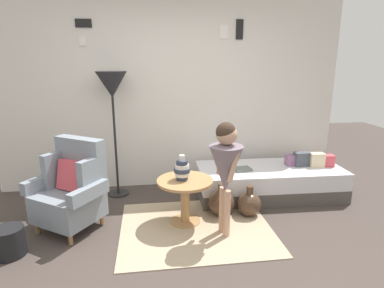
{
  "coord_description": "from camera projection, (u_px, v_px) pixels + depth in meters",
  "views": [
    {
      "loc": [
        -0.33,
        -2.56,
        1.78
      ],
      "look_at": [
        0.15,
        0.95,
        0.85
      ],
      "focal_mm": 29.9,
      "sensor_mm": 36.0,
      "label": 1
    }
  ],
  "objects": [
    {
      "name": "pillow_extra",
      "position": [
        293.0,
        160.0,
        4.32
      ],
      "size": [
        0.2,
        0.13,
        0.14
      ],
      "primitive_type": "cube",
      "rotation": [
        0.0,
        0.0,
        -0.05
      ],
      "color": "gray",
      "rests_on": "daybed"
    },
    {
      "name": "side_table",
      "position": [
        185.0,
        191.0,
        3.53
      ],
      "size": [
        0.62,
        0.62,
        0.51
      ],
      "color": "tan",
      "rests_on": "ground"
    },
    {
      "name": "pillow_head",
      "position": [
        327.0,
        161.0,
        4.28
      ],
      "size": [
        0.19,
        0.14,
        0.15
      ],
      "primitive_type": "cube",
      "rotation": [
        0.0,
        0.0,
        -0.12
      ],
      "color": "#D64C56",
      "rests_on": "daybed"
    },
    {
      "name": "floor_lamp",
      "position": [
        112.0,
        90.0,
        4.03
      ],
      "size": [
        0.39,
        0.39,
        1.65
      ],
      "color": "black",
      "rests_on": "ground"
    },
    {
      "name": "gallery_wall",
      "position": [
        172.0,
        95.0,
        4.48
      ],
      "size": [
        4.8,
        0.12,
        2.6
      ],
      "color": "silver",
      "rests_on": "ground"
    },
    {
      "name": "armchair",
      "position": [
        72.0,
        189.0,
        3.44
      ],
      "size": [
        0.9,
        0.85,
        0.97
      ],
      "color": "#9E7042",
      "rests_on": "ground"
    },
    {
      "name": "magazine_basket",
      "position": [
        9.0,
        242.0,
        2.98
      ],
      "size": [
        0.28,
        0.28,
        0.28
      ],
      "primitive_type": "cylinder",
      "color": "black",
      "rests_on": "ground"
    },
    {
      "name": "ground_plane",
      "position": [
        190.0,
        259.0,
        2.95
      ],
      "size": [
        12.0,
        12.0,
        0.0
      ],
      "primitive_type": "plane",
      "color": "#423833"
    },
    {
      "name": "pillow_mid",
      "position": [
        317.0,
        160.0,
        4.26
      ],
      "size": [
        0.19,
        0.14,
        0.19
      ],
      "primitive_type": "cube",
      "rotation": [
        0.0,
        0.0,
        -0.1
      ],
      "color": "beige",
      "rests_on": "daybed"
    },
    {
      "name": "daybed",
      "position": [
        269.0,
        181.0,
        4.3
      ],
      "size": [
        1.92,
        0.85,
        0.4
      ],
      "color": "#4C4742",
      "rests_on": "ground"
    },
    {
      "name": "pillow_back",
      "position": [
        302.0,
        159.0,
        4.29
      ],
      "size": [
        0.22,
        0.13,
        0.19
      ],
      "primitive_type": "cube",
      "rotation": [
        0.0,
        0.0,
        0.07
      ],
      "color": "#474C56",
      "rests_on": "daybed"
    },
    {
      "name": "demijohn_near",
      "position": [
        221.0,
        203.0,
        3.76
      ],
      "size": [
        0.31,
        0.31,
        0.4
      ],
      "color": "#473323",
      "rests_on": "ground"
    },
    {
      "name": "person_child",
      "position": [
        226.0,
        164.0,
        3.18
      ],
      "size": [
        0.34,
        0.34,
        1.21
      ],
      "color": "tan",
      "rests_on": "ground"
    },
    {
      "name": "rug",
      "position": [
        196.0,
        228.0,
        3.49
      ],
      "size": [
        1.62,
        1.36,
        0.01
      ],
      "primitive_type": "cube",
      "color": "tan",
      "rests_on": "ground"
    },
    {
      "name": "vase_striped",
      "position": [
        182.0,
        170.0,
        3.47
      ],
      "size": [
        0.18,
        0.18,
        0.28
      ],
      "color": "#2D384C",
      "rests_on": "side_table"
    },
    {
      "name": "demijohn_far",
      "position": [
        249.0,
        204.0,
        3.75
      ],
      "size": [
        0.28,
        0.28,
        0.37
      ],
      "color": "#473323",
      "rests_on": "ground"
    },
    {
      "name": "book_on_daybed",
      "position": [
        242.0,
        169.0,
        4.14
      ],
      "size": [
        0.24,
        0.19,
        0.03
      ],
      "primitive_type": "cube",
      "rotation": [
        0.0,
        0.0,
        0.16
      ],
      "color": "slate",
      "rests_on": "daybed"
    }
  ]
}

